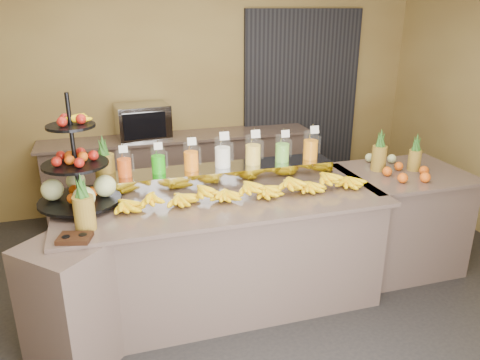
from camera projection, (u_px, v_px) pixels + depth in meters
name	position (u px, v px, depth m)	size (l,w,h in m)	color
ground	(234.00, 321.00, 3.65)	(6.00, 6.00, 0.00)	black
room_envelope	(228.00, 64.00, 3.76)	(6.04, 5.02, 2.82)	olive
buffet_counter	(211.00, 255.00, 3.70)	(2.75, 1.25, 0.93)	gray
right_counter	(398.00, 219.00, 4.32)	(1.08, 0.88, 0.93)	gray
back_ledge	(181.00, 174.00, 5.51)	(3.10, 0.55, 0.93)	gray
pitcher_tray	(223.00, 175.00, 3.85)	(1.85, 0.30, 0.15)	gray
juice_pitcher_orange_a	(124.00, 165.00, 3.58)	(0.11, 0.12, 0.27)	silver
juice_pitcher_green	(158.00, 162.00, 3.65)	(0.11, 0.12, 0.27)	silver
juice_pitcher_orange_b	(191.00, 158.00, 3.72)	(0.12, 0.12, 0.29)	silver
juice_pitcher_milk	(223.00, 154.00, 3.79)	(0.13, 0.14, 0.32)	silver
juice_pitcher_lemon	(253.00, 152.00, 3.86)	(0.13, 0.13, 0.32)	silver
juice_pitcher_lime	(282.00, 150.00, 3.93)	(0.12, 0.13, 0.29)	silver
juice_pitcher_orange_c	(311.00, 147.00, 4.00)	(0.13, 0.13, 0.31)	silver
banana_heap	(244.00, 187.00, 3.59)	(2.02, 0.18, 0.17)	yellow
fruit_stand	(83.00, 178.00, 3.38)	(0.69, 0.69, 0.84)	black
condiment_caddy	(75.00, 238.00, 2.93)	(0.20, 0.15, 0.03)	black
pineapple_left_a	(84.00, 209.00, 3.03)	(0.14, 0.14, 0.39)	brown
pineapple_left_b	(105.00, 169.00, 3.70)	(0.16, 0.16, 0.45)	brown
right_fruit_pile	(401.00, 166.00, 4.09)	(0.42, 0.40, 0.22)	brown
oven_warmer	(143.00, 122.00, 5.18)	(0.57, 0.40, 0.38)	gray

